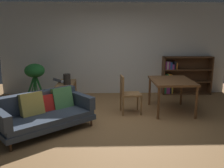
% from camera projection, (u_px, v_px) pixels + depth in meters
% --- Properties ---
extents(ground_plane, '(8.16, 8.16, 0.00)m').
position_uv_depth(ground_plane, '(120.00, 125.00, 5.00)').
color(ground_plane, '#9E7042').
extents(back_wall_panel, '(6.80, 0.10, 2.70)m').
position_uv_depth(back_wall_panel, '(114.00, 49.00, 7.34)').
color(back_wall_panel, silver).
rests_on(back_wall_panel, ground_plane).
extents(fabric_couch, '(1.93, 1.81, 0.76)m').
position_uv_depth(fabric_couch, '(44.00, 112.00, 4.74)').
color(fabric_couch, '#56351E').
rests_on(fabric_couch, ground_plane).
extents(media_console, '(0.43, 1.02, 0.55)m').
position_uv_depth(media_console, '(66.00, 93.00, 6.51)').
color(media_console, olive).
rests_on(media_console, ground_plane).
extents(open_laptop, '(0.49, 0.38, 0.09)m').
position_uv_depth(open_laptop, '(63.00, 81.00, 6.57)').
color(open_laptop, silver).
rests_on(open_laptop, media_console).
extents(desk_speaker, '(0.18, 0.18, 0.27)m').
position_uv_depth(desk_speaker, '(67.00, 79.00, 6.24)').
color(desk_speaker, '#2D2823').
rests_on(desk_speaker, media_console).
extents(potted_floor_plant, '(0.53, 0.53, 1.03)m').
position_uv_depth(potted_floor_plant, '(35.00, 76.00, 6.60)').
color(potted_floor_plant, '#9E9389').
rests_on(potted_floor_plant, ground_plane).
extents(dining_table, '(0.93, 1.15, 0.77)m').
position_uv_depth(dining_table, '(172.00, 83.00, 5.74)').
color(dining_table, brown).
rests_on(dining_table, ground_plane).
extents(dining_chair_near, '(0.49, 0.44, 0.89)m').
position_uv_depth(dining_chair_near, '(128.00, 92.00, 5.65)').
color(dining_chair_near, olive).
rests_on(dining_chair_near, ground_plane).
extents(bookshelf, '(1.47, 0.30, 1.14)m').
position_uv_depth(bookshelf, '(183.00, 75.00, 7.41)').
color(bookshelf, '#56351E').
rests_on(bookshelf, ground_plane).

